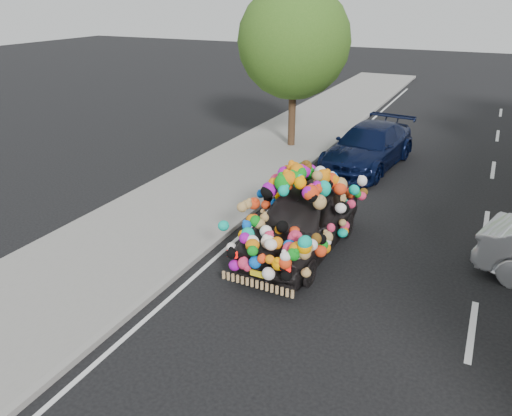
% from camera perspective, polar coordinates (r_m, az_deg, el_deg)
% --- Properties ---
extents(ground, '(100.00, 100.00, 0.00)m').
position_cam_1_polar(ground, '(10.71, 3.87, -8.76)').
color(ground, black).
rests_on(ground, ground).
extents(sidewalk, '(4.00, 60.00, 0.12)m').
position_cam_1_polar(sidewalk, '(12.67, -14.48, -3.78)').
color(sidewalk, gray).
rests_on(sidewalk, ground).
extents(kerb, '(0.15, 60.00, 0.13)m').
position_cam_1_polar(kerb, '(11.61, -6.98, -5.77)').
color(kerb, gray).
rests_on(kerb, ground).
extents(lane_markings, '(6.00, 50.00, 0.01)m').
position_cam_1_polar(lane_markings, '(10.20, 23.45, -12.72)').
color(lane_markings, silver).
rests_on(lane_markings, ground).
extents(tree_near_sidewalk, '(4.20, 4.20, 6.13)m').
position_cam_1_polar(tree_near_sidewalk, '(19.37, 4.37, 18.41)').
color(tree_near_sidewalk, '#332114').
rests_on(tree_near_sidewalk, ground).
extents(plush_art_car, '(2.26, 4.61, 2.13)m').
position_cam_1_polar(plush_art_car, '(11.64, 5.21, 0.01)').
color(plush_art_car, black).
rests_on(plush_art_car, ground).
extents(navy_sedan, '(2.66, 5.26, 1.46)m').
position_cam_1_polar(navy_sedan, '(18.03, 12.75, 6.86)').
color(navy_sedan, black).
rests_on(navy_sedan, ground).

